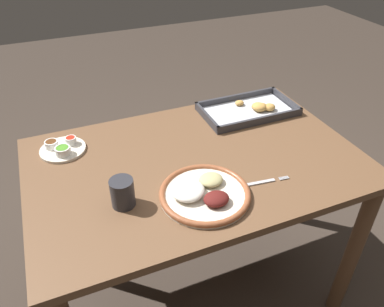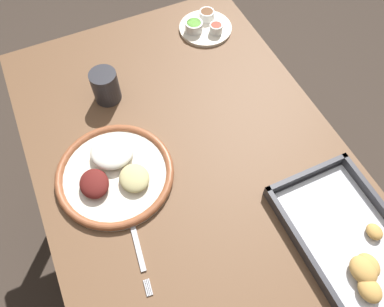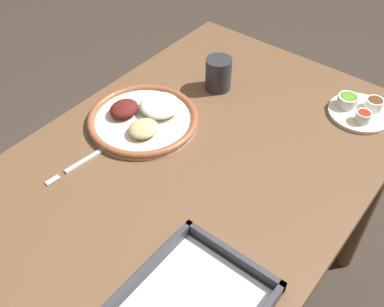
{
  "view_description": "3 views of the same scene",
  "coord_description": "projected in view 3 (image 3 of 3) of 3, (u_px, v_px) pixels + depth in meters",
  "views": [
    {
      "loc": [
        -0.43,
        -1.0,
        1.58
      ],
      "look_at": [
        -0.02,
        0.0,
        0.8
      ],
      "focal_mm": 35.0,
      "sensor_mm": 36.0,
      "label": 1
    },
    {
      "loc": [
        0.42,
        -0.2,
        1.6
      ],
      "look_at": [
        -0.02,
        0.0,
        0.8
      ],
      "focal_mm": 35.0,
      "sensor_mm": 36.0,
      "label": 2
    },
    {
      "loc": [
        0.58,
        0.47,
        1.54
      ],
      "look_at": [
        -0.02,
        0.0,
        0.8
      ],
      "focal_mm": 42.0,
      "sensor_mm": 36.0,
      "label": 3
    }
  ],
  "objects": [
    {
      "name": "drinking_cup",
      "position": [
        218.0,
        74.0,
        1.27
      ],
      "size": [
        0.07,
        0.07,
        0.09
      ],
      "color": "#28282D",
      "rests_on": "dining_table"
    },
    {
      "name": "dining_table",
      "position": [
        188.0,
        198.0,
        1.16
      ],
      "size": [
        1.2,
        0.78,
        0.77
      ],
      "color": "brown",
      "rests_on": "ground_plane"
    },
    {
      "name": "saucer_plate",
      "position": [
        360.0,
        109.0,
        1.21
      ],
      "size": [
        0.17,
        0.17,
        0.04
      ],
      "color": "beige",
      "rests_on": "dining_table"
    },
    {
      "name": "dinner_plate",
      "position": [
        144.0,
        118.0,
        1.18
      ],
      "size": [
        0.29,
        0.29,
        0.05
      ],
      "color": "beige",
      "rests_on": "dining_table"
    },
    {
      "name": "fork",
      "position": [
        85.0,
        161.0,
        1.09
      ],
      "size": [
        0.19,
        0.04,
        0.0
      ],
      "rotation": [
        0.0,
        0.0,
        -0.12
      ],
      "color": "#B2B2B7",
      "rests_on": "dining_table"
    }
  ]
}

